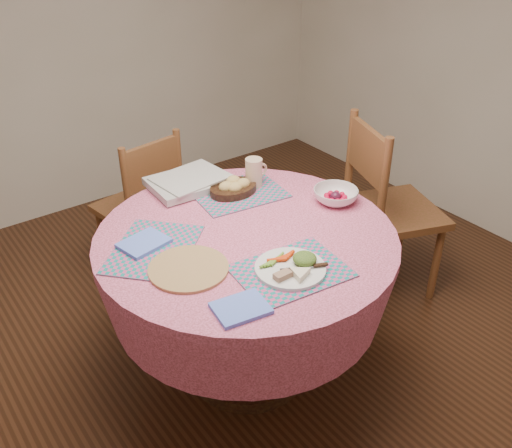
{
  "coord_description": "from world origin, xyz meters",
  "views": [
    {
      "loc": [
        -1.14,
        -1.6,
        1.99
      ],
      "look_at": [
        0.05,
        0.0,
        0.78
      ],
      "focal_mm": 40.0,
      "sensor_mm": 36.0,
      "label": 1
    }
  ],
  "objects_px": {
    "fruit_bowl": "(336,196)",
    "bread_bowl": "(234,187)",
    "wicker_trivet": "(188,268)",
    "dining_table": "(247,273)",
    "chair_back": "(143,204)",
    "dinner_plate": "(293,267)",
    "latte_mug": "(254,172)",
    "chair_right": "(386,205)"
  },
  "relations": [
    {
      "from": "dinner_plate",
      "to": "fruit_bowl",
      "type": "height_order",
      "value": "fruit_bowl"
    },
    {
      "from": "chair_right",
      "to": "wicker_trivet",
      "type": "bearing_deg",
      "value": 117.52
    },
    {
      "from": "dining_table",
      "to": "wicker_trivet",
      "type": "height_order",
      "value": "wicker_trivet"
    },
    {
      "from": "dining_table",
      "to": "dinner_plate",
      "type": "height_order",
      "value": "dinner_plate"
    },
    {
      "from": "dining_table",
      "to": "chair_right",
      "type": "bearing_deg",
      "value": 5.19
    },
    {
      "from": "latte_mug",
      "to": "wicker_trivet",
      "type": "bearing_deg",
      "value": -146.5
    },
    {
      "from": "fruit_bowl",
      "to": "bread_bowl",
      "type": "bearing_deg",
      "value": 133.53
    },
    {
      "from": "chair_back",
      "to": "bread_bowl",
      "type": "distance_m",
      "value": 0.74
    },
    {
      "from": "chair_right",
      "to": "dinner_plate",
      "type": "xyz_separation_m",
      "value": [
        -0.99,
        -0.4,
        0.25
      ]
    },
    {
      "from": "dinner_plate",
      "to": "latte_mug",
      "type": "relative_size",
      "value": 1.98
    },
    {
      "from": "wicker_trivet",
      "to": "bread_bowl",
      "type": "height_order",
      "value": "bread_bowl"
    },
    {
      "from": "dinner_plate",
      "to": "fruit_bowl",
      "type": "bearing_deg",
      "value": 30.76
    },
    {
      "from": "wicker_trivet",
      "to": "dinner_plate",
      "type": "bearing_deg",
      "value": -38.24
    },
    {
      "from": "dinner_plate",
      "to": "fruit_bowl",
      "type": "distance_m",
      "value": 0.57
    },
    {
      "from": "chair_right",
      "to": "bread_bowl",
      "type": "xyz_separation_m",
      "value": [
        -0.81,
        0.23,
        0.27
      ]
    },
    {
      "from": "chair_right",
      "to": "fruit_bowl",
      "type": "height_order",
      "value": "chair_right"
    },
    {
      "from": "chair_back",
      "to": "latte_mug",
      "type": "bearing_deg",
      "value": 104.89
    },
    {
      "from": "dining_table",
      "to": "dinner_plate",
      "type": "xyz_separation_m",
      "value": [
        -0.01,
        -0.31,
        0.22
      ]
    },
    {
      "from": "chair_right",
      "to": "dinner_plate",
      "type": "bearing_deg",
      "value": 132.44
    },
    {
      "from": "dinner_plate",
      "to": "bread_bowl",
      "type": "distance_m",
      "value": 0.65
    },
    {
      "from": "chair_back",
      "to": "dinner_plate",
      "type": "distance_m",
      "value": 1.32
    },
    {
      "from": "dining_table",
      "to": "chair_back",
      "type": "xyz_separation_m",
      "value": [
        -0.0,
        0.97,
        -0.1
      ]
    },
    {
      "from": "latte_mug",
      "to": "chair_back",
      "type": "bearing_deg",
      "value": 113.64
    },
    {
      "from": "wicker_trivet",
      "to": "dining_table",
      "type": "bearing_deg",
      "value": 13.01
    },
    {
      "from": "dining_table",
      "to": "chair_back",
      "type": "distance_m",
      "value": 0.97
    },
    {
      "from": "dining_table",
      "to": "bread_bowl",
      "type": "xyz_separation_m",
      "value": [
        0.16,
        0.32,
        0.23
      ]
    },
    {
      "from": "chair_back",
      "to": "bread_bowl",
      "type": "xyz_separation_m",
      "value": [
        0.16,
        -0.65,
        0.32
      ]
    },
    {
      "from": "chair_back",
      "to": "dinner_plate",
      "type": "bearing_deg",
      "value": 80.71
    },
    {
      "from": "chair_right",
      "to": "wicker_trivet",
      "type": "distance_m",
      "value": 1.32
    },
    {
      "from": "dining_table",
      "to": "latte_mug",
      "type": "height_order",
      "value": "latte_mug"
    },
    {
      "from": "bread_bowl",
      "to": "latte_mug",
      "type": "distance_m",
      "value": 0.13
    },
    {
      "from": "dinner_plate",
      "to": "latte_mug",
      "type": "bearing_deg",
      "value": 65.09
    },
    {
      "from": "chair_right",
      "to": "bread_bowl",
      "type": "height_order",
      "value": "chair_right"
    },
    {
      "from": "dinner_plate",
      "to": "fruit_bowl",
      "type": "relative_size",
      "value": 1.28
    },
    {
      "from": "chair_back",
      "to": "fruit_bowl",
      "type": "bearing_deg",
      "value": 107.27
    },
    {
      "from": "fruit_bowl",
      "to": "chair_right",
      "type": "bearing_deg",
      "value": 12.18
    },
    {
      "from": "chair_back",
      "to": "latte_mug",
      "type": "distance_m",
      "value": 0.79
    },
    {
      "from": "dinner_plate",
      "to": "chair_right",
      "type": "bearing_deg",
      "value": 22.07
    },
    {
      "from": "chair_right",
      "to": "fruit_bowl",
      "type": "xyz_separation_m",
      "value": [
        -0.49,
        -0.11,
        0.26
      ]
    },
    {
      "from": "chair_back",
      "to": "bread_bowl",
      "type": "bearing_deg",
      "value": 95.23
    },
    {
      "from": "chair_right",
      "to": "chair_back",
      "type": "distance_m",
      "value": 1.31
    },
    {
      "from": "bread_bowl",
      "to": "latte_mug",
      "type": "height_order",
      "value": "latte_mug"
    }
  ]
}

